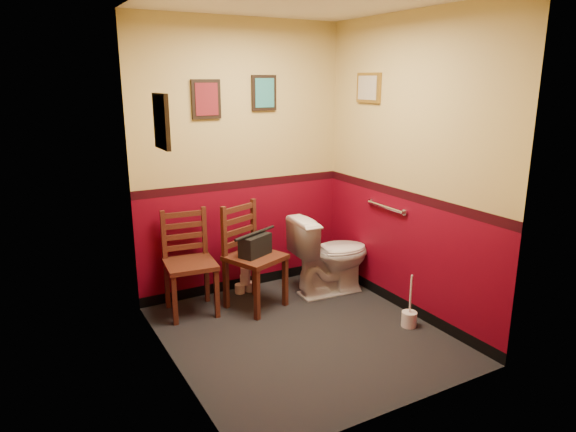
% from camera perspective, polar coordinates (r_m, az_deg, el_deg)
% --- Properties ---
extents(floor, '(2.20, 2.40, 0.00)m').
position_cam_1_polar(floor, '(4.54, 1.58, -13.00)').
color(floor, black).
rests_on(floor, ground).
extents(wall_back, '(2.20, 0.00, 2.70)m').
position_cam_1_polar(wall_back, '(5.14, -5.20, 6.18)').
color(wall_back, '#600415').
rests_on(wall_back, ground).
extents(wall_front, '(2.20, 0.00, 2.70)m').
position_cam_1_polar(wall_front, '(3.15, 12.99, 0.18)').
color(wall_front, '#600415').
rests_on(wall_front, ground).
extents(wall_left, '(0.00, 2.40, 2.70)m').
position_cam_1_polar(wall_left, '(3.66, -13.26, 2.23)').
color(wall_left, '#600415').
rests_on(wall_left, ground).
extents(wall_right, '(0.00, 2.40, 2.70)m').
position_cam_1_polar(wall_right, '(4.74, 13.25, 5.09)').
color(wall_right, '#600415').
rests_on(wall_right, ground).
extents(grab_bar, '(0.05, 0.56, 0.06)m').
position_cam_1_polar(grab_bar, '(4.98, 10.80, 1.00)').
color(grab_bar, silver).
rests_on(grab_bar, wall_right).
extents(framed_print_back_a, '(0.28, 0.04, 0.36)m').
position_cam_1_polar(framed_print_back_a, '(4.93, -9.08, 12.69)').
color(framed_print_back_a, black).
rests_on(framed_print_back_a, wall_back).
extents(framed_print_back_b, '(0.26, 0.04, 0.34)m').
position_cam_1_polar(framed_print_back_b, '(5.17, -2.68, 13.51)').
color(framed_print_back_b, black).
rests_on(framed_print_back_b, wall_back).
extents(framed_print_left, '(0.04, 0.30, 0.38)m').
position_cam_1_polar(framed_print_left, '(3.69, -13.86, 10.17)').
color(framed_print_left, black).
rests_on(framed_print_left, wall_left).
extents(framed_print_right, '(0.04, 0.34, 0.28)m').
position_cam_1_polar(framed_print_right, '(5.12, 8.93, 13.90)').
color(framed_print_right, olive).
rests_on(framed_print_right, wall_right).
extents(toilet, '(0.85, 0.52, 0.80)m').
position_cam_1_polar(toilet, '(5.24, 4.76, -4.33)').
color(toilet, white).
rests_on(toilet, floor).
extents(toilet_brush, '(0.14, 0.14, 0.49)m').
position_cam_1_polar(toilet_brush, '(4.77, 13.31, -10.96)').
color(toilet_brush, silver).
rests_on(toilet_brush, floor).
extents(chair_left, '(0.50, 0.50, 0.96)m').
position_cam_1_polar(chair_left, '(4.87, -10.93, -5.10)').
color(chair_left, '#57281A').
rests_on(chair_left, floor).
extents(chair_right, '(0.61, 0.61, 1.00)m').
position_cam_1_polar(chair_right, '(4.90, -4.04, -4.49)').
color(chair_right, '#57281A').
rests_on(chair_right, floor).
extents(handbag, '(0.35, 0.28, 0.23)m').
position_cam_1_polar(handbag, '(4.83, -3.67, -3.24)').
color(handbag, black).
rests_on(handbag, chair_right).
extents(tp_stack, '(0.22, 0.13, 0.28)m').
position_cam_1_polar(tp_stack, '(5.33, -4.78, -7.27)').
color(tp_stack, silver).
rests_on(tp_stack, floor).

